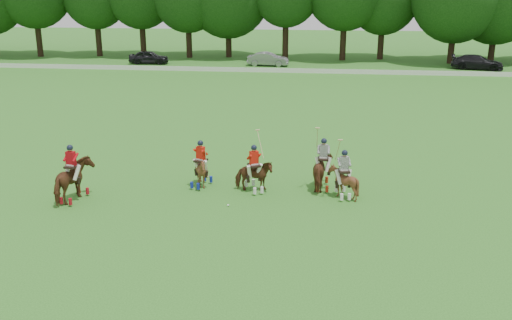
# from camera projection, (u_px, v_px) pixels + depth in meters

# --- Properties ---
(ground) EXTENTS (180.00, 180.00, 0.00)m
(ground) POSITION_uv_depth(u_px,v_px,m) (200.00, 227.00, 21.56)
(ground) COLOR #29651C
(ground) RESTS_ON ground
(boundary_rail) EXTENTS (120.00, 0.10, 0.44)m
(boundary_rail) POSITION_uv_depth(u_px,v_px,m) (279.00, 70.00, 57.48)
(boundary_rail) COLOR white
(boundary_rail) RESTS_ON ground
(car_left) EXTENTS (4.41, 1.97, 1.47)m
(car_left) POSITION_uv_depth(u_px,v_px,m) (149.00, 57.00, 63.23)
(car_left) COLOR black
(car_left) RESTS_ON ground
(car_mid) EXTENTS (4.50, 1.77, 1.46)m
(car_mid) POSITION_uv_depth(u_px,v_px,m) (268.00, 59.00, 61.75)
(car_mid) COLOR gray
(car_mid) RESTS_ON ground
(car_right) EXTENTS (5.53, 3.19, 1.51)m
(car_right) POSITION_uv_depth(u_px,v_px,m) (477.00, 62.00, 59.31)
(car_right) COLOR black
(car_right) RESTS_ON ground
(polo_red_a) EXTENTS (1.34, 2.21, 2.45)m
(polo_red_a) POSITION_uv_depth(u_px,v_px,m) (73.00, 180.00, 23.87)
(polo_red_a) COLOR #522F15
(polo_red_a) RESTS_ON ground
(polo_red_b) EXTENTS (1.78, 1.70, 2.67)m
(polo_red_b) POSITION_uv_depth(u_px,v_px,m) (254.00, 175.00, 24.97)
(polo_red_b) COLOR #522F15
(polo_red_b) RESTS_ON ground
(polo_red_c) EXTENTS (1.56, 1.64, 2.17)m
(polo_red_c) POSITION_uv_depth(u_px,v_px,m) (201.00, 171.00, 25.53)
(polo_red_c) COLOR #522F15
(polo_red_c) RESTS_ON ground
(polo_stripe_a) EXTENTS (1.20, 1.94, 2.88)m
(polo_stripe_a) POSITION_uv_depth(u_px,v_px,m) (323.00, 171.00, 25.25)
(polo_stripe_a) COLOR #522F15
(polo_stripe_a) RESTS_ON ground
(polo_stripe_b) EXTENTS (1.34, 1.45, 2.66)m
(polo_stripe_b) POSITION_uv_depth(u_px,v_px,m) (343.00, 181.00, 24.27)
(polo_stripe_b) COLOR #522F15
(polo_stripe_b) RESTS_ON ground
(polo_ball) EXTENTS (0.09, 0.09, 0.09)m
(polo_ball) POSITION_uv_depth(u_px,v_px,m) (228.00, 205.00, 23.51)
(polo_ball) COLOR white
(polo_ball) RESTS_ON ground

